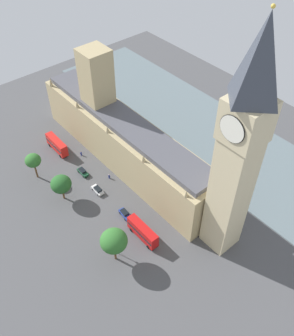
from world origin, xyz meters
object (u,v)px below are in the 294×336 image
car_white_trailing (98,190)px  double_decker_bus_by_river_gate (143,232)px  parliament_building (122,137)px  clock_tower (239,150)px  pedestrian_leading (81,154)px  plane_tree_midblock (114,241)px  plane_tree_kerbside (61,184)px  street_lamp_slot_10 (110,240)px  pedestrian_opposite_hall (109,176)px  car_blue_near_tower (125,214)px  double_decker_bus_under_trees (57,144)px  plane_tree_far_end (33,161)px  car_dark_green_corner (83,172)px

car_white_trailing → double_decker_bus_by_river_gate: 21.94m
parliament_building → clock_tower: clock_tower is taller
car_white_trailing → pedestrian_leading: 18.14m
plane_tree_midblock → double_decker_bus_by_river_gate: bearing=-176.9°
plane_tree_kerbside → street_lamp_slot_10: (0.08, 24.04, -1.71)m
pedestrian_opposite_hall → plane_tree_kerbside: size_ratio=0.19×
car_blue_near_tower → pedestrian_opposite_hall: 16.18m
car_blue_near_tower → pedestrian_leading: car_blue_near_tower is taller
plane_tree_kerbside → plane_tree_midblock: (0.70, 26.95, 1.83)m
street_lamp_slot_10 → car_blue_near_tower: bearing=-146.0°
double_decker_bus_under_trees → double_decker_bus_by_river_gate: 46.60m
clock_tower → street_lamp_slot_10: (24.65, -16.38, -28.41)m
plane_tree_kerbside → plane_tree_midblock: bearing=88.5°
plane_tree_midblock → plane_tree_far_end: bearing=-88.4°
plane_tree_far_end → plane_tree_midblock: bearing=91.6°
parliament_building → plane_tree_far_end: parliament_building is taller
car_white_trailing → car_dark_green_corner: bearing=86.5°
car_dark_green_corner → street_lamp_slot_10: 30.96m
parliament_building → plane_tree_kerbside: bearing=5.5°
plane_tree_far_end → pedestrian_opposite_hall: bearing=138.3°
double_decker_bus_under_trees → pedestrian_opposite_hall: 23.02m
clock_tower → plane_tree_midblock: bearing=-28.0°
double_decker_bus_under_trees → double_decker_bus_by_river_gate: size_ratio=1.00×
pedestrian_leading → street_lamp_slot_10: bearing=-144.0°
car_white_trailing → plane_tree_far_end: size_ratio=0.50×
clock_tower → car_white_trailing: bearing=-66.8°
plane_tree_far_end → clock_tower: bearing=116.2°
parliament_building → double_decker_bus_by_river_gate: bearing=62.0°
double_decker_bus_under_trees → car_blue_near_tower: 37.52m
car_blue_near_tower → double_decker_bus_by_river_gate: bearing=90.6°
clock_tower → double_decker_bus_under_trees: clock_tower is taller
double_decker_bus_under_trees → pedestrian_opposite_hall: (-5.59, 22.25, -1.87)m
pedestrian_opposite_hall → plane_tree_kerbside: bearing=-16.0°
double_decker_bus_by_river_gate → plane_tree_far_end: size_ratio=1.13×
pedestrian_leading → double_decker_bus_by_river_gate: bearing=-130.3°
parliament_building → plane_tree_far_end: 28.43m
car_dark_green_corner → pedestrian_opposite_hall: 8.85m
pedestrian_opposite_hall → street_lamp_slot_10: size_ratio=0.27×
car_dark_green_corner → plane_tree_midblock: (10.77, 31.95, 7.06)m
plane_tree_midblock → car_white_trailing: bearing=-113.9°
car_dark_green_corner → double_decker_bus_by_river_gate: size_ratio=0.43×
parliament_building → clock_tower: (-0.24, 42.76, 23.19)m
car_dark_green_corner → car_white_trailing: same height
car_white_trailing → car_blue_near_tower: bearing=-85.4°
parliament_building → street_lamp_slot_10: bearing=47.2°
clock_tower → car_dark_green_corner: size_ratio=14.15×
parliament_building → pedestrian_opposite_hall: bearing=26.3°
double_decker_bus_by_river_gate → plane_tree_midblock: plane_tree_midblock is taller
car_white_trailing → plane_tree_kerbside: (9.23, -4.55, 5.23)m
car_white_trailing → plane_tree_kerbside: plane_tree_kerbside is taller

